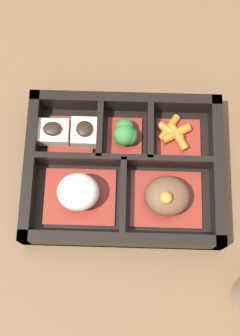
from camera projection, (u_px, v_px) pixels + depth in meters
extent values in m
plane|color=brown|center=(120.00, 173.00, 0.65)|extent=(3.00, 3.00, 0.00)
cube|color=black|center=(120.00, 172.00, 0.65)|extent=(0.26, 0.21, 0.01)
cube|color=black|center=(122.00, 103.00, 0.66)|extent=(0.26, 0.01, 0.04)
cube|color=black|center=(118.00, 240.00, 0.60)|extent=(0.26, 0.01, 0.04)
cube|color=black|center=(212.00, 171.00, 0.63)|extent=(0.01, 0.21, 0.04)
cube|color=black|center=(28.00, 166.00, 0.63)|extent=(0.01, 0.21, 0.04)
cube|color=black|center=(120.00, 161.00, 0.63)|extent=(0.23, 0.01, 0.04)
cube|color=black|center=(146.00, 135.00, 0.64)|extent=(0.01, 0.08, 0.04)
cube|color=black|center=(97.00, 134.00, 0.64)|extent=(0.01, 0.08, 0.04)
cube|color=black|center=(119.00, 197.00, 0.62)|extent=(0.01, 0.10, 0.04)
cube|color=maroon|center=(162.00, 199.00, 0.63)|extent=(0.10, 0.08, 0.01)
ellipsoid|color=brown|center=(163.00, 196.00, 0.61)|extent=(0.06, 0.05, 0.03)
sphere|color=orange|center=(162.00, 198.00, 0.59)|extent=(0.02, 0.02, 0.02)
cube|color=maroon|center=(76.00, 197.00, 0.63)|extent=(0.10, 0.08, 0.01)
ellipsoid|color=silver|center=(74.00, 192.00, 0.60)|extent=(0.05, 0.05, 0.05)
cube|color=maroon|center=(175.00, 139.00, 0.65)|extent=(0.06, 0.06, 0.01)
cylinder|color=#D1661E|center=(173.00, 133.00, 0.64)|extent=(0.04, 0.03, 0.01)
cylinder|color=#D1661E|center=(167.00, 131.00, 0.65)|extent=(0.04, 0.03, 0.01)
cylinder|color=#D1661E|center=(165.00, 128.00, 0.65)|extent=(0.03, 0.04, 0.01)
cylinder|color=#D1661E|center=(175.00, 137.00, 0.64)|extent=(0.03, 0.04, 0.01)
cube|color=maroon|center=(121.00, 137.00, 0.65)|extent=(0.05, 0.06, 0.01)
sphere|color=#2D6B2D|center=(119.00, 132.00, 0.64)|extent=(0.03, 0.03, 0.03)
sphere|color=#2D6B2D|center=(125.00, 136.00, 0.64)|extent=(0.03, 0.03, 0.03)
sphere|color=#2D6B2D|center=(119.00, 135.00, 0.63)|extent=(0.03, 0.03, 0.03)
sphere|color=#2D6B2D|center=(120.00, 137.00, 0.64)|extent=(0.02, 0.02, 0.02)
sphere|color=#2D6B2D|center=(121.00, 128.00, 0.64)|extent=(0.03, 0.03, 0.03)
cube|color=maroon|center=(68.00, 136.00, 0.65)|extent=(0.06, 0.06, 0.01)
cube|color=beige|center=(81.00, 133.00, 0.64)|extent=(0.04, 0.04, 0.02)
ellipsoid|color=black|center=(81.00, 129.00, 0.62)|extent=(0.02, 0.02, 0.01)
cube|color=beige|center=(50.00, 132.00, 0.64)|extent=(0.04, 0.03, 0.02)
ellipsoid|color=black|center=(49.00, 129.00, 0.63)|extent=(0.03, 0.02, 0.01)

